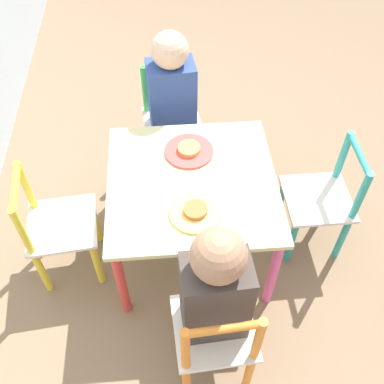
% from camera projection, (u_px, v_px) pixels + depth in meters
% --- Properties ---
extents(ground_plane, '(6.00, 6.00, 0.00)m').
position_uv_depth(ground_plane, '(192.00, 245.00, 1.98)').
color(ground_plane, '#7F664C').
extents(kids_table, '(0.63, 0.63, 0.43)m').
position_uv_depth(kids_table, '(192.00, 191.00, 1.70)').
color(kids_table, beige).
rests_on(kids_table, ground_plane).
extents(chair_green, '(0.29, 0.29, 0.52)m').
position_uv_depth(chair_green, '(172.00, 123.00, 2.12)').
color(chair_green, silver).
rests_on(chair_green, ground_plane).
extents(chair_orange, '(0.28, 0.28, 0.52)m').
position_uv_depth(chair_orange, '(215.00, 337.00, 1.45)').
color(chair_orange, silver).
rests_on(chair_orange, ground_plane).
extents(chair_yellow, '(0.28, 0.28, 0.52)m').
position_uv_depth(chair_yellow, '(57.00, 228.00, 1.72)').
color(chair_yellow, silver).
rests_on(chair_yellow, ground_plane).
extents(chair_teal, '(0.26, 0.26, 0.52)m').
position_uv_depth(chair_teal, '(322.00, 200.00, 1.81)').
color(chair_teal, silver).
rests_on(chair_teal, ground_plane).
extents(child_right, '(0.22, 0.21, 0.75)m').
position_uv_depth(child_right, '(173.00, 99.00, 1.94)').
color(child_right, '#4C608E').
rests_on(child_right, ground_plane).
extents(child_left, '(0.21, 0.21, 0.75)m').
position_uv_depth(child_left, '(214.00, 292.00, 1.34)').
color(child_left, '#38383D').
rests_on(child_left, ground_plane).
extents(plate_right, '(0.19, 0.19, 0.03)m').
position_uv_depth(plate_right, '(189.00, 150.00, 1.74)').
color(plate_right, '#E54C47').
rests_on(plate_right, kids_table).
extents(plate_left, '(0.19, 0.19, 0.03)m').
position_uv_depth(plate_left, '(195.00, 212.00, 1.55)').
color(plate_left, '#EADB66').
rests_on(plate_left, kids_table).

